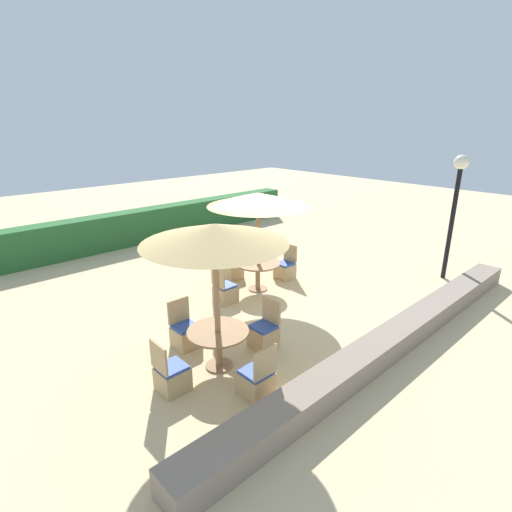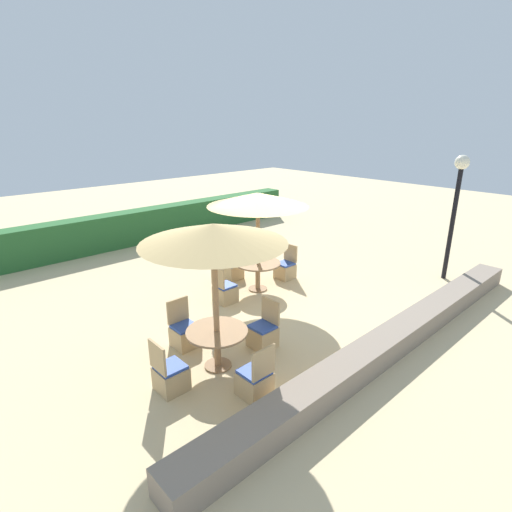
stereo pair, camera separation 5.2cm
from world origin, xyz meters
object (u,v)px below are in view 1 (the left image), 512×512
at_px(patio_chair_center_north, 232,269).
at_px(lamp_post, 456,193).
at_px(patio_chair_front_left_east, 264,334).
at_px(patio_chair_front_left_north, 185,334).
at_px(patio_chair_front_left_south, 257,381).
at_px(patio_chair_center_east, 285,269).
at_px(parasol_front_left, 215,234).
at_px(patio_chair_center_west, 225,292).
at_px(patio_chair_front_left_west, 171,376).
at_px(round_table_center, 258,268).
at_px(parasol_center, 258,200).
at_px(round_table_front_left, 218,338).

bearing_deg(patio_chair_center_north, lamp_post, 137.58).
height_order(patio_chair_front_left_east, patio_chair_front_left_north, same).
bearing_deg(patio_chair_front_left_south, patio_chair_front_left_north, 90.17).
distance_m(patio_chair_center_north, patio_chair_center_east, 1.47).
distance_m(patio_chair_center_east, parasol_front_left, 4.94).
distance_m(patio_chair_center_west, patio_chair_front_left_east, 2.16).
xyz_separation_m(patio_chair_front_left_south, patio_chair_front_left_west, (-0.92, 1.02, 0.00)).
height_order(patio_chair_center_east, patio_chair_front_left_south, same).
bearing_deg(patio_chair_center_north, round_table_center, 90.17).
relative_size(lamp_post, patio_chair_front_left_south, 3.57).
bearing_deg(parasol_center, round_table_front_left, -144.58).
relative_size(parasol_center, patio_chair_center_east, 2.70).
bearing_deg(patio_chair_front_left_north, round_table_front_left, 93.24).
bearing_deg(patio_chair_front_left_north, patio_chair_front_left_east, 137.07).
bearing_deg(parasol_center, parasol_front_left, -144.58).
relative_size(patio_chair_center_west, patio_chair_front_left_north, 1.00).
bearing_deg(parasol_center, patio_chair_front_left_west, -151.93).
bearing_deg(patio_chair_center_north, round_table_front_left, 47.15).
bearing_deg(patio_chair_front_left_north, patio_chair_center_east, -164.53).
distance_m(parasol_center, patio_chair_front_left_north, 3.70).
height_order(patio_chair_center_west, patio_chair_center_east, same).
distance_m(patio_chair_center_west, patio_chair_front_left_north, 2.06).
bearing_deg(patio_chair_front_left_north, lamp_post, 165.44).
distance_m(patio_chair_center_west, patio_chair_center_north, 1.53).
bearing_deg(patio_chair_front_left_west, round_table_front_left, 90.64).
bearing_deg(patio_chair_front_left_east, round_table_front_left, 86.86).
height_order(parasol_center, patio_chair_center_north, parasol_center).
xyz_separation_m(round_table_front_left, patio_chair_front_left_west, (-0.96, -0.01, -0.30)).
xyz_separation_m(round_table_front_left, patio_chair_front_left_east, (1.05, -0.06, -0.30)).
height_order(patio_chair_center_east, parasol_front_left, parasol_front_left).
xyz_separation_m(patio_chair_center_north, parasol_front_left, (-2.83, -3.05, 2.17)).
height_order(patio_chair_front_left_east, patio_chair_front_left_south, same).
bearing_deg(patio_chair_front_left_south, round_table_front_left, 87.27).
relative_size(round_table_center, round_table_front_left, 1.07).
bearing_deg(patio_chair_center_east, patio_chair_front_left_east, 126.58).
relative_size(lamp_post, patio_chair_center_north, 3.57).
relative_size(patio_chair_front_left_north, patio_chair_front_left_west, 1.00).
height_order(patio_chair_center_north, patio_chair_center_east, same).
bearing_deg(patio_chair_center_east, patio_chair_center_north, 48.17).
distance_m(round_table_front_left, patio_chair_front_left_west, 1.01).
relative_size(parasol_front_left, round_table_front_left, 2.42).
relative_size(patio_chair_center_west, patio_chair_front_left_south, 1.00).
bearing_deg(lamp_post, parasol_front_left, 172.82).
xyz_separation_m(patio_chair_center_west, round_table_front_left, (-1.73, -1.99, 0.30)).
distance_m(lamp_post, patio_chair_front_left_west, 8.43).
bearing_deg(patio_chair_front_left_south, patio_chair_center_west, 59.47).
xyz_separation_m(round_table_front_left, patio_chair_front_left_south, (-0.05, -1.03, -0.30)).
height_order(round_table_front_left, patio_chair_front_left_south, patio_chair_front_left_south).
xyz_separation_m(patio_chair_center_north, round_table_front_left, (-2.83, -3.05, 0.30)).
xyz_separation_m(round_table_front_left, patio_chair_front_left_north, (-0.06, 0.97, -0.30)).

